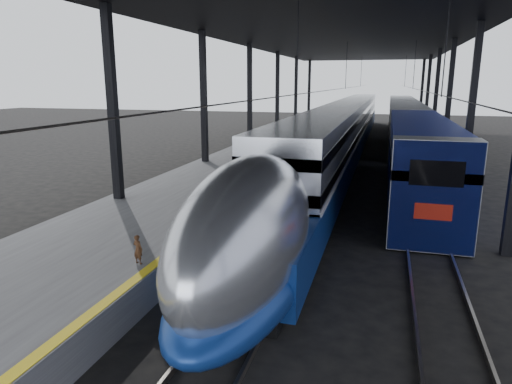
% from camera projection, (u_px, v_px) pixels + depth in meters
% --- Properties ---
extents(ground, '(160.00, 160.00, 0.00)m').
position_uv_depth(ground, '(198.00, 281.00, 13.98)').
color(ground, black).
rests_on(ground, ground).
extents(platform, '(6.00, 80.00, 1.00)m').
position_uv_depth(platform, '(260.00, 158.00, 33.50)').
color(platform, '#4C4C4F').
rests_on(platform, ground).
extents(yellow_strip, '(0.30, 80.00, 0.01)m').
position_uv_depth(yellow_strip, '(298.00, 153.00, 32.63)').
color(yellow_strip, yellow).
rests_on(yellow_strip, platform).
extents(rails, '(6.52, 80.00, 0.16)m').
position_uv_depth(rails, '(372.00, 169.00, 31.47)').
color(rails, slate).
rests_on(rails, ground).
extents(canopy, '(18.00, 75.00, 9.47)m').
position_uv_depth(canopy, '(340.00, 33.00, 30.04)').
color(canopy, black).
rests_on(canopy, ground).
extents(tgv_train, '(2.97, 65.20, 4.26)m').
position_uv_depth(tgv_train, '(345.00, 131.00, 37.53)').
color(tgv_train, silver).
rests_on(tgv_train, ground).
extents(second_train, '(2.95, 56.05, 4.06)m').
position_uv_depth(second_train, '(406.00, 126.00, 41.10)').
color(second_train, navy).
rests_on(second_train, ground).
extents(child, '(0.35, 0.27, 0.84)m').
position_uv_depth(child, '(138.00, 249.00, 12.66)').
color(child, '#432716').
rests_on(child, platform).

